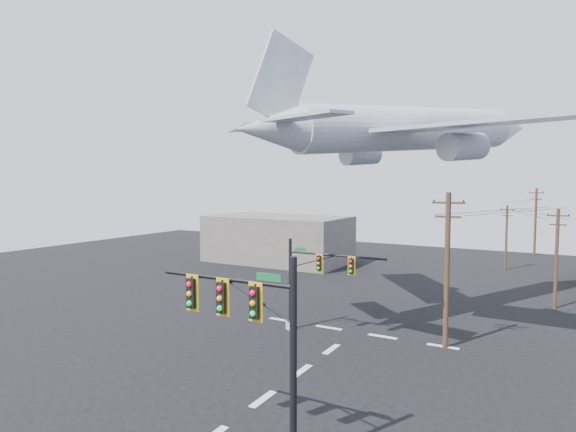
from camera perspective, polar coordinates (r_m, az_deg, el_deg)
The scene contains 11 objects.
ground at distance 24.98m, azimuth -3.00°, elevation -20.87°, with size 120.00×120.00×0.00m, color black.
lane_markings at distance 29.25m, azimuth 2.89°, elevation -17.01°, with size 14.00×21.20×0.01m.
signal_mast_near at distance 18.94m, azimuth -3.66°, elevation -14.87°, with size 6.56×0.86×7.84m.
signal_mast_far at distance 33.69m, azimuth 2.59°, elevation -7.87°, with size 7.38×0.72×6.52m.
utility_pole_a at distance 31.96m, azimuth 18.32°, elevation -5.79°, with size 1.98×0.33×9.88m.
utility_pole_b at distance 45.57m, azimuth 29.22°, elevation -4.23°, with size 1.68×0.28×8.31m.
utility_pole_c at distance 62.95m, azimuth 24.46°, elevation -2.20°, with size 1.58×0.26×7.71m.
utility_pole_d at distance 77.27m, azimuth 27.27°, elevation -0.44°, with size 1.95×0.65×9.59m.
power_lines at distance 53.80m, azimuth 26.00°, elevation 0.90°, with size 7.59×46.10×1.04m.
airliner at distance 36.91m, azimuth 14.22°, elevation 9.86°, with size 24.80×27.11×7.78m.
building_left at distance 63.39m, azimuth -1.20°, elevation -2.72°, with size 18.00×10.00×6.00m, color slate.
Camera 1 is at (12.23, -19.06, 10.55)m, focal length 30.00 mm.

